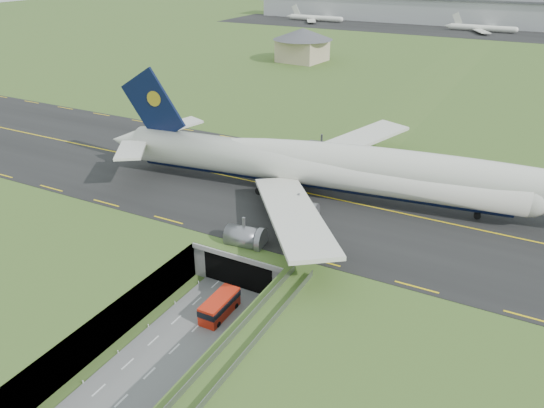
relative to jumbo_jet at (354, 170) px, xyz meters
The scene contains 9 objects.
ground 37.22m from the jumbo_jet, 103.93° to the right, with size 900.00×900.00×0.00m, color #3F5E25.
airfield_deck 36.37m from the jumbo_jet, 103.93° to the right, with size 800.00×800.00×6.00m, color gray.
trench_road 44.18m from the jumbo_jet, 101.50° to the right, with size 12.00×75.00×0.20m, color slate.
taxiway 10.37m from the jumbo_jet, behind, with size 800.00×44.00×0.18m, color black.
tunnel_portal 21.26m from the jumbo_jet, 115.87° to the right, with size 17.00×22.30×6.00m.
jumbo_jet is the anchor object (origin of this frame).
shuttle_tram 35.56m from the jumbo_jet, 102.25° to the right, with size 2.86×7.26×2.96m.
service_building 133.09m from the jumbo_jet, 118.96° to the left, with size 26.39×26.39×13.12m.
cargo_terminal 265.34m from the jumbo_jet, 91.87° to the left, with size 320.00×67.00×15.60m.
Camera 1 is at (36.73, -49.81, 47.34)m, focal length 35.00 mm.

